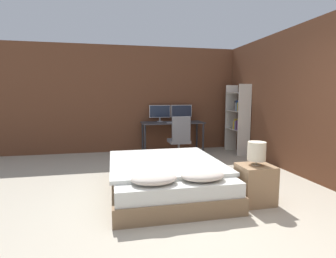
{
  "coord_description": "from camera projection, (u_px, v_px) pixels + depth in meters",
  "views": [
    {
      "loc": [
        -1.19,
        -2.48,
        1.44
      ],
      "look_at": [
        -0.06,
        2.83,
        0.75
      ],
      "focal_mm": 28.0,
      "sensor_mm": 36.0,
      "label": 1
    }
  ],
  "objects": [
    {
      "name": "ground_plane",
      "position": [
        228.0,
        230.0,
        2.83
      ],
      "size": [
        20.0,
        20.0,
        0.0
      ],
      "primitive_type": "plane",
      "color": "#B2A893"
    },
    {
      "name": "wall_back",
      "position": [
        158.0,
        99.0,
        6.9
      ],
      "size": [
        12.0,
        0.06,
        2.7
      ],
      "color": "brown",
      "rests_on": "ground_plane"
    },
    {
      "name": "wall_side_right",
      "position": [
        306.0,
        101.0,
        4.56
      ],
      "size": [
        0.06,
        12.0,
        2.7
      ],
      "color": "brown",
      "rests_on": "ground_plane"
    },
    {
      "name": "bed",
      "position": [
        166.0,
        177.0,
        3.94
      ],
      "size": [
        1.64,
        2.06,
        0.53
      ],
      "color": "#846647",
      "rests_on": "ground_plane"
    },
    {
      "name": "nightstand",
      "position": [
        255.0,
        184.0,
        3.51
      ],
      "size": [
        0.44,
        0.41,
        0.52
      ],
      "color": "#997551",
      "rests_on": "ground_plane"
    },
    {
      "name": "bedside_lamp",
      "position": [
        257.0,
        151.0,
        3.45
      ],
      "size": [
        0.24,
        0.24,
        0.31
      ],
      "color": "gray",
      "rests_on": "nightstand"
    },
    {
      "name": "desk",
      "position": [
        173.0,
        126.0,
        6.69
      ],
      "size": [
        1.58,
        0.61,
        0.78
      ],
      "color": "#38383D",
      "rests_on": "ground_plane"
    },
    {
      "name": "monitor_left",
      "position": [
        160.0,
        112.0,
        6.78
      ],
      "size": [
        0.55,
        0.16,
        0.43
      ],
      "color": "#B7B7BC",
      "rests_on": "desk"
    },
    {
      "name": "monitor_right",
      "position": [
        181.0,
        112.0,
        6.9
      ],
      "size": [
        0.55,
        0.16,
        0.43
      ],
      "color": "#B7B7BC",
      "rests_on": "desk"
    },
    {
      "name": "keyboard",
      "position": [
        174.0,
        122.0,
        6.48
      ],
      "size": [
        0.37,
        0.13,
        0.02
      ],
      "color": "#B7B7BC",
      "rests_on": "desk"
    },
    {
      "name": "computer_mouse",
      "position": [
        185.0,
        122.0,
        6.53
      ],
      "size": [
        0.07,
        0.05,
        0.04
      ],
      "color": "#B7B7BC",
      "rests_on": "desk"
    },
    {
      "name": "office_chair",
      "position": [
        179.0,
        143.0,
        5.94
      ],
      "size": [
        0.52,
        0.52,
        0.99
      ],
      "color": "black",
      "rests_on": "ground_plane"
    },
    {
      "name": "bookshelf",
      "position": [
        239.0,
        116.0,
        6.51
      ],
      "size": [
        0.33,
        0.73,
        1.72
      ],
      "color": "beige",
      "rests_on": "ground_plane"
    }
  ]
}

